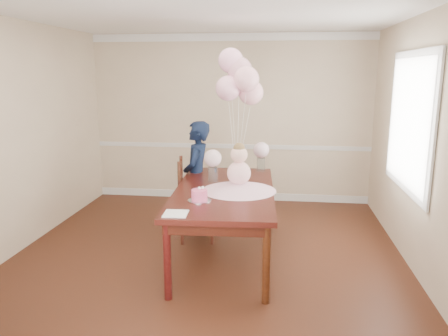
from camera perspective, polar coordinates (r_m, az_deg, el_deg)
floor at (r=5.08m, az=-2.39°, el=-11.96°), size 4.50×5.00×0.00m
ceiling at (r=4.66m, az=-2.71°, el=19.87°), size 4.50×5.00×0.02m
wall_back at (r=7.14m, az=0.86°, el=6.44°), size 4.50×0.02×2.70m
wall_front at (r=2.32m, az=-13.06°, el=-6.63°), size 4.50×0.02×2.70m
wall_left at (r=5.52m, az=-26.25°, el=3.40°), size 0.02×5.00×2.70m
wall_right at (r=4.84m, az=24.74°, el=2.43°), size 0.02×5.00×2.70m
chair_rail_trim at (r=7.19m, az=0.84°, el=2.87°), size 4.50×0.02×0.07m
crown_molding at (r=7.11m, az=0.89°, el=16.75°), size 4.50×0.02×0.12m
baseboard_trim at (r=7.38m, az=0.82°, el=-3.58°), size 4.50×0.02×0.12m
window_frame at (r=5.29m, az=23.12°, el=5.52°), size 0.02×1.66×1.56m
window_blinds at (r=5.28m, az=22.93°, el=5.53°), size 0.01×1.50×1.40m
dining_table_top at (r=4.90m, az=0.06°, el=-3.03°), size 1.20×2.23×0.05m
table_apron at (r=4.92m, az=0.06°, el=-3.95°), size 1.08×2.11×0.11m
table_leg_fl at (r=4.16m, az=-7.42°, el=-12.00°), size 0.08×0.08×0.76m
table_leg_fr at (r=4.09m, az=5.54°, el=-12.44°), size 0.08×0.08×0.76m
table_leg_bl at (r=6.02m, az=-3.59°, el=-4.15°), size 0.08×0.08×0.76m
table_leg_br at (r=5.96m, az=5.17°, el=-4.33°), size 0.08×0.08×0.76m
baby_skirt at (r=4.82m, az=1.95°, el=-2.31°), size 0.87×0.87×0.11m
baby_torso at (r=4.78m, az=1.96°, el=-0.67°), size 0.26×0.26×0.26m
baby_head at (r=4.74m, az=1.98°, el=1.77°), size 0.18×0.18×0.18m
baby_hair at (r=4.73m, az=1.99°, el=2.54°), size 0.13×0.13×0.13m
cake_platter at (r=4.44m, az=-3.22°, el=-4.26°), size 0.25×0.25×0.01m
birthday_cake at (r=4.43m, az=-3.23°, el=-3.53°), size 0.17×0.17×0.11m
cake_flower_a at (r=4.41m, az=-3.24°, el=-2.65°), size 0.03×0.03×0.03m
cake_flower_b at (r=4.43m, az=-2.78°, el=-2.59°), size 0.03×0.03×0.03m
rose_vase_near at (r=5.20m, az=-1.47°, el=-0.83°), size 0.11×0.11×0.17m
roses_near at (r=5.16m, az=-1.48°, el=1.29°), size 0.21×0.21×0.21m
rose_vase_far at (r=5.76m, az=4.85°, el=0.44°), size 0.11×0.11×0.17m
roses_far at (r=5.72m, az=4.89°, el=2.36°), size 0.21×0.21×0.21m
napkin at (r=4.06m, az=-6.32°, el=-5.94°), size 0.23×0.23×0.01m
balloon_weight at (r=5.46m, az=1.66°, el=-1.00°), size 0.05×0.05×0.02m
balloon_a at (r=5.32m, az=0.55°, el=10.37°), size 0.30×0.30×0.30m
balloon_b at (r=5.25m, az=2.93°, el=11.52°), size 0.30×0.30×0.30m
balloon_c at (r=5.42m, az=2.04°, el=12.71°), size 0.30×0.30×0.30m
balloon_d at (r=5.45m, az=0.88°, el=13.85°), size 0.30×0.30×0.30m
balloon_e at (r=5.40m, az=3.53°, el=9.80°), size 0.30×0.30×0.30m
balloon_ribbon_a at (r=5.38m, az=1.11°, el=3.75°), size 0.10×0.01×0.91m
balloon_ribbon_b at (r=5.34m, az=2.27°, el=4.27°), size 0.11×0.05×1.02m
balloon_ribbon_c at (r=5.41m, az=1.84°, el=4.97°), size 0.02×0.10×1.13m
balloon_ribbon_d at (r=5.42m, az=1.27°, el=5.56°), size 0.10×0.11×1.23m
balloon_ribbon_e at (r=5.42m, az=2.58°, el=3.52°), size 0.15×0.09×0.84m
dining_chair_seat at (r=5.54m, az=-3.52°, el=-4.72°), size 0.52×0.52×0.05m
chair_leg_fl at (r=5.45m, az=-5.50°, el=-7.73°), size 0.05×0.05×0.44m
chair_leg_fr at (r=5.44m, az=-1.57°, el=-7.72°), size 0.05×0.05×0.44m
chair_leg_bl at (r=5.80m, az=-5.28°, el=-6.47°), size 0.05×0.05×0.44m
chair_leg_br at (r=5.79m, az=-1.59°, el=-6.45°), size 0.05×0.05×0.44m
chair_back_post_l at (r=5.29m, az=-5.84°, el=-2.23°), size 0.05×0.05×0.58m
chair_back_post_r at (r=5.65m, az=-5.59°, el=-1.28°), size 0.05×0.05×0.58m
chair_slat_low at (r=5.50m, az=-5.69°, el=-2.99°), size 0.10×0.41×0.05m
chair_slat_mid at (r=5.46m, az=-5.72°, el=-1.32°), size 0.10×0.41×0.05m
chair_slat_top at (r=5.43m, az=-5.76°, el=0.37°), size 0.10×0.41×0.05m
woman at (r=5.75m, az=-3.57°, el=-1.22°), size 0.39×0.56×1.48m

